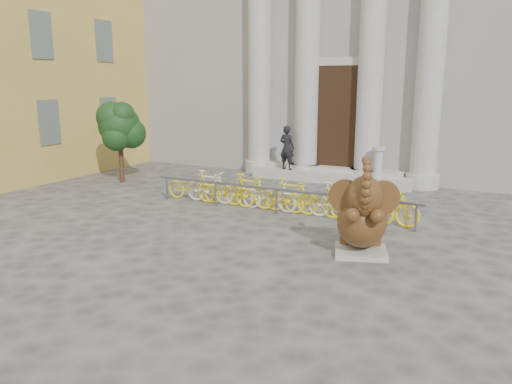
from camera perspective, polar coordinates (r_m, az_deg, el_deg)
The scene contains 9 objects.
ground at distance 10.64m, azimuth -8.35°, elevation -7.67°, with size 80.00×80.00×0.00m, color #474442.
classical_building at distance 23.85m, azimuth 13.60°, elevation 17.87°, with size 22.00×10.70×12.00m.
entrance_steps at distance 18.76m, azimuth 8.57°, elevation 1.78°, with size 6.00×1.20×0.36m, color #A8A59E.
ochre_building at distance 23.67m, azimuth -27.10°, elevation 16.97°, with size 8.00×14.00×12.00m, color gold.
elephant_statue at distance 10.83m, azimuth 12.08°, elevation -3.04°, with size 1.46×1.73×2.19m.
bike_rack at distance 14.18m, azimuth 2.70°, elevation -0.29°, with size 8.00×0.53×1.00m.
tree at distance 18.78m, azimuth -15.32°, elevation 7.24°, with size 1.69×1.54×2.94m.
pedestrian at distance 18.87m, azimuth 3.56°, elevation 5.08°, with size 0.61×0.40×1.67m, color black.
balustrade_post at distance 17.87m, azimuth 13.77°, elevation 3.19°, with size 0.43×0.43×1.06m.
Camera 1 is at (5.90, -8.06, 3.67)m, focal length 35.00 mm.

